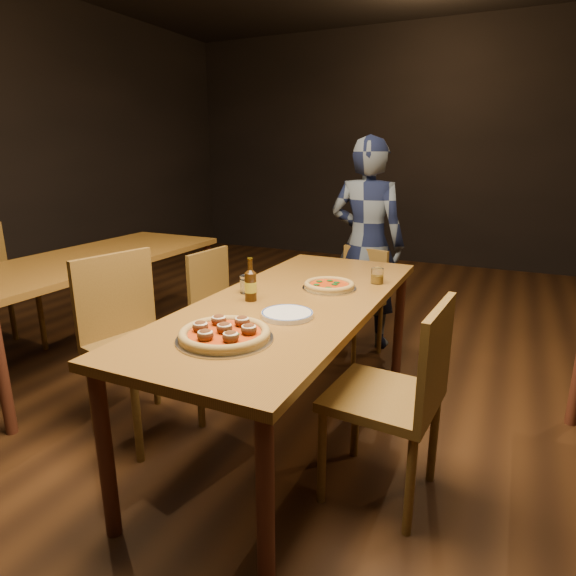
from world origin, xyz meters
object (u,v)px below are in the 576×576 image
at_px(chair_main_sw, 232,311).
at_px(chair_end, 350,302).
at_px(chair_main_nw, 143,345).
at_px(amber_glass, 377,276).
at_px(plate_stack, 287,314).
at_px(pizza_meatball, 225,333).
at_px(diner, 367,244).
at_px(water_glass, 247,284).
at_px(table_left, 89,267).
at_px(chair_main_e, 383,395).
at_px(table_main, 292,313).
at_px(beer_bottle, 251,286).
at_px(pizza_margherita, 329,285).

height_order(chair_main_sw, chair_end, chair_main_sw).
relative_size(chair_main_nw, amber_glass, 11.49).
xyz_separation_m(plate_stack, amber_glass, (0.21, 0.72, 0.03)).
xyz_separation_m(pizza_meatball, diner, (-0.02, 2.00, 0.01)).
bearing_deg(water_glass, table_left, 168.32).
distance_m(chair_main_e, pizza_meatball, 0.72).
xyz_separation_m(table_main, chair_main_nw, (-0.71, -0.30, -0.18)).
height_order(water_glass, diner, diner).
bearing_deg(diner, amber_glass, 112.26).
height_order(plate_stack, water_glass, water_glass).
height_order(chair_main_nw, amber_glass, chair_main_nw).
relative_size(table_main, water_glass, 21.87).
bearing_deg(table_main, pizza_meatball, -91.44).
distance_m(water_glass, amber_glass, 0.73).
height_order(chair_main_e, beer_bottle, beer_bottle).
height_order(table_left, chair_end, chair_end).
relative_size(beer_bottle, diner, 0.13).
height_order(chair_end, diner, diner).
bearing_deg(chair_end, pizza_margherita, -61.84).
bearing_deg(beer_bottle, table_left, 165.02).
height_order(pizza_meatball, pizza_margherita, pizza_meatball).
height_order(chair_main_sw, water_glass, chair_main_sw).
bearing_deg(plate_stack, diner, 94.26).
bearing_deg(amber_glass, chair_main_e, -72.00).
bearing_deg(water_glass, amber_glass, 39.98).
xyz_separation_m(table_left, chair_end, (1.64, 0.83, -0.27)).
height_order(chair_main_e, pizza_meatball, chair_main_e).
bearing_deg(amber_glass, beer_bottle, -129.38).
height_order(amber_glass, diner, diner).
xyz_separation_m(chair_main_nw, chair_main_sw, (0.03, 0.82, -0.06)).
bearing_deg(pizza_meatball, beer_bottle, 108.06).
distance_m(pizza_meatball, amber_glass, 1.11).
distance_m(chair_main_nw, water_glass, 0.62).
height_order(chair_end, pizza_meatball, pizza_meatball).
height_order(chair_main_nw, chair_main_e, chair_main_nw).
relative_size(chair_main_nw, pizza_margherita, 3.43).
xyz_separation_m(chair_main_e, amber_glass, (-0.23, 0.72, 0.33)).
distance_m(table_left, chair_end, 1.86).
height_order(chair_main_sw, amber_glass, chair_main_sw).
xyz_separation_m(plate_stack, diner, (-0.12, 1.65, 0.02)).
relative_size(beer_bottle, water_glass, 2.28).
height_order(chair_main_sw, chair_main_e, chair_main_e).
bearing_deg(amber_glass, chair_main_sw, 177.10).
bearing_deg(pizza_meatball, plate_stack, 73.07).
distance_m(chair_end, plate_stack, 1.44).
bearing_deg(pizza_meatball, diner, 90.52).
bearing_deg(pizza_margherita, amber_glass, 46.55).
relative_size(chair_main_nw, beer_bottle, 4.73).
xyz_separation_m(water_glass, amber_glass, (0.56, 0.47, -0.00)).
relative_size(chair_main_e, beer_bottle, 4.48).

